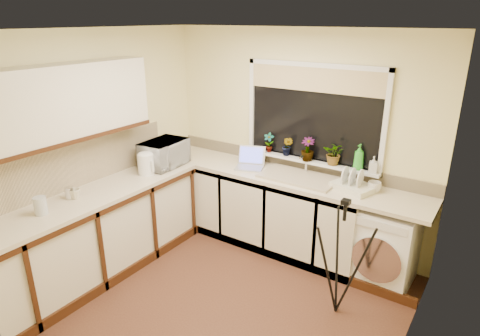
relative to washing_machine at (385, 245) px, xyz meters
name	(u,v)px	position (x,y,z in m)	size (l,w,h in m)	color
floor	(219,300)	(-1.19, -1.20, -0.40)	(3.20, 3.20, 0.00)	brown
ceiling	(213,30)	(-1.19, -1.20, 2.05)	(3.20, 3.20, 0.00)	white
wall_back	(296,140)	(-1.19, 0.30, 0.82)	(3.20, 3.20, 0.00)	#F3E6A2
wall_front	(59,262)	(-1.19, -2.70, 0.82)	(3.20, 3.20, 0.00)	#F3E6A2
wall_left	(96,150)	(-2.79, -1.20, 0.82)	(3.00, 3.00, 0.00)	#F3E6A2
wall_right	(413,232)	(0.41, -1.20, 0.82)	(3.00, 3.00, 0.00)	#F3E6A2
base_cabinet_back	(257,206)	(-1.51, 0.00, 0.03)	(2.55, 0.60, 0.86)	silver
base_cabinet_left	(99,235)	(-2.49, -1.50, 0.03)	(0.54, 2.40, 0.86)	silver
worktop_back	(282,176)	(-1.19, 0.00, 0.48)	(3.20, 0.60, 0.04)	beige
worktop_left	(94,195)	(-2.49, -1.50, 0.48)	(0.60, 2.40, 0.04)	beige
upper_cabinet	(58,104)	(-2.63, -1.65, 1.40)	(0.28, 1.90, 0.70)	silver
splashback_left	(73,167)	(-2.77, -1.50, 0.72)	(0.02, 2.40, 0.45)	beige
splashback_back	(294,162)	(-1.19, 0.29, 0.57)	(3.20, 0.02, 0.14)	beige
window_glass	(313,114)	(-0.99, 0.28, 1.15)	(1.50, 0.02, 1.00)	black
window_blind	(314,80)	(-0.99, 0.26, 1.52)	(1.50, 0.02, 0.25)	tan
windowsill	(308,161)	(-0.99, 0.23, 0.63)	(1.60, 0.14, 0.03)	white
sink	(299,177)	(-0.99, 0.00, 0.51)	(0.82, 0.46, 0.03)	tan
faucet	(306,163)	(-0.99, 0.18, 0.62)	(0.03, 0.03, 0.24)	silver
washing_machine	(385,245)	(0.00, 0.00, 0.00)	(0.57, 0.55, 0.80)	white
laptop	(251,162)	(-1.62, 0.02, 0.56)	(0.40, 0.40, 0.22)	#A8A8B0
kettle	(146,164)	(-2.45, -0.83, 0.61)	(0.17, 0.17, 0.23)	white
dish_rack	(353,187)	(-0.39, 0.02, 0.53)	(0.40, 0.30, 0.06)	beige
tripod	(341,258)	(-0.20, -0.73, 0.16)	(0.55, 0.55, 1.12)	black
glass_jug	(40,206)	(-2.49, -2.05, 0.58)	(0.11, 0.11, 0.16)	silver
steel_jar	(69,193)	(-2.58, -1.70, 0.55)	(0.08, 0.08, 0.11)	silver
microwave	(164,153)	(-2.47, -0.51, 0.65)	(0.54, 0.37, 0.30)	silver
plant_a	(269,143)	(-1.49, 0.22, 0.76)	(0.12, 0.08, 0.23)	#999999
plant_b	(287,146)	(-1.25, 0.22, 0.76)	(0.12, 0.10, 0.22)	#999999
plant_c	(308,149)	(-0.99, 0.19, 0.78)	(0.15, 0.15, 0.26)	#999999
plant_d	(334,153)	(-0.69, 0.22, 0.77)	(0.23, 0.20, 0.25)	#999999
soap_bottle_green	(359,157)	(-0.43, 0.23, 0.78)	(0.10, 0.10, 0.27)	green
soap_bottle_clear	(373,165)	(-0.27, 0.21, 0.73)	(0.08, 0.08, 0.17)	#999999
cup_back	(374,187)	(-0.20, 0.09, 0.55)	(0.13, 0.13, 0.11)	beige
cup_left	(75,194)	(-2.53, -1.68, 0.55)	(0.10, 0.10, 0.10)	beige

